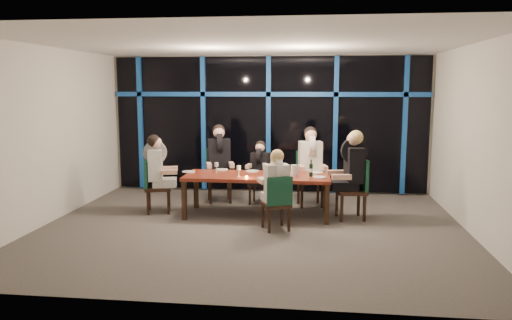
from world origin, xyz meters
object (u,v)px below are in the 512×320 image
Objects in this scene: dining_table at (257,179)px; chair_end_left at (153,183)px; chair_far_left at (219,172)px; diner_end_right at (352,162)px; diner_far_mid at (260,163)px; wine_bottle at (311,170)px; chair_near_mid at (277,200)px; diner_far_right at (311,155)px; diner_near_mid at (276,177)px; chair_far_right at (309,175)px; chair_end_right at (356,186)px; chair_far_mid at (261,180)px; water_pitcher at (294,171)px; diner_far_left at (219,152)px; diner_end_left at (157,162)px.

chair_end_left reaches higher than dining_table.
chair_far_left is 2.84m from diner_end_right.
wine_bottle is (1.02, -0.95, 0.04)m from diner_far_mid.
chair_far_left reaches higher than chair_end_left.
wine_bottle is (0.52, 0.90, 0.36)m from chair_near_mid.
diner_near_mid is at bearing -118.59° from diner_far_right.
diner_far_right is 1.82m from diner_near_mid.
chair_end_right is (0.83, -0.97, 0.01)m from chair_far_right.
chair_end_left is (-1.89, -0.99, 0.07)m from chair_far_mid.
water_pitcher reaches higher than chair_far_mid.
chair_end_left is 3.04m from diner_far_right.
diner_far_right is at bearing -147.37° from chair_end_right.
diner_far_left is at bearing 150.83° from wine_bottle.
diner_near_mid is at bearing -67.91° from chair_end_right.
diner_far_right is (0.50, 1.80, 0.50)m from chair_near_mid.
dining_table is at bearing -78.15° from diner_far_mid.
chair_end_right reaches higher than wine_bottle.
chair_near_mid is 2.52m from diner_end_left.
water_pitcher is (2.52, -0.11, -0.09)m from diner_end_left.
diner_far_mid is (1.88, 0.92, 0.27)m from chair_end_left.
diner_end_right is 1.18× the size of diner_near_mid.
diner_end_right is (0.74, -0.98, 0.43)m from chair_far_right.
chair_far_mid is 0.87× the size of chair_end_left.
diner_far_right reaches higher than chair_far_left.
diner_end_left is (-0.94, -1.07, 0.35)m from chair_far_left.
diner_end_left is at bearing -145.15° from diner_far_mid.
diner_end_right reaches higher than chair_end_left.
diner_near_mid is at bearing -132.58° from water_pitcher.
dining_table is 2.69× the size of diner_end_left.
diner_far_mid reaches higher than chair_far_right.
diner_near_mid reaches higher than water_pitcher.
diner_far_mid reaches higher than chair_far_mid.
chair_far_mid is 0.95× the size of chair_near_mid.
diner_far_left is at bearing 131.75° from dining_table.
diner_far_right is 0.99× the size of diner_end_right.
chair_end_right is 1.28× the size of diner_far_mid.
chair_near_mid is at bearing -126.81° from diner_end_left.
chair_near_mid is at bearing -66.72° from diner_far_mid.
diner_end_left is at bearing -143.47° from chair_far_mid.
wine_bottle is at bearing -44.90° from diner_far_left.
water_pitcher is at bearing -106.40° from chair_end_left.
chair_end_right is 2.05m from diner_far_mid.
diner_far_mid is at bearing 93.56° from dining_table.
diner_far_mid is at bearing -98.89° from diner_near_mid.
chair_far_mid is at bearing 90.00° from diner_far_mid.
diner_far_mid is at bearing -77.87° from diner_end_left.
dining_table is 1.87m from diner_end_left.
diner_far_right is (1.86, -0.21, 0.41)m from chair_far_left.
water_pitcher reaches higher than dining_table.
chair_far_left is at bearing 164.69° from chair_far_right.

